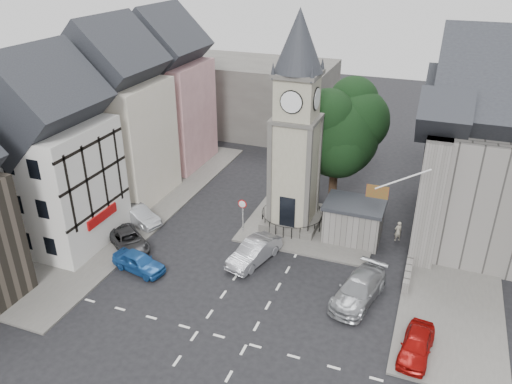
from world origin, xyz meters
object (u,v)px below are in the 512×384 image
at_px(stone_shelter, 353,221).
at_px(car_east_red, 417,345).
at_px(pedestrian, 398,231).
at_px(car_west_blue, 139,262).
at_px(clock_tower, 296,127).

bearing_deg(stone_shelter, car_east_red, -62.45).
relative_size(stone_shelter, pedestrian, 2.68).
xyz_separation_m(stone_shelter, car_west_blue, (-12.70, -9.10, -0.88)).
relative_size(clock_tower, car_west_blue, 4.16).
height_order(clock_tower, stone_shelter, clock_tower).
distance_m(stone_shelter, car_west_blue, 15.65).
relative_size(stone_shelter, car_west_blue, 1.10).
distance_m(car_west_blue, pedestrian, 18.83).
bearing_deg(car_west_blue, pedestrian, -46.33).
xyz_separation_m(car_west_blue, pedestrian, (15.90, 10.08, 0.14)).
height_order(clock_tower, car_east_red, clock_tower).
bearing_deg(car_east_red, clock_tower, 139.21).
height_order(car_east_red, pedestrian, pedestrian).
height_order(clock_tower, car_west_blue, clock_tower).
xyz_separation_m(stone_shelter, pedestrian, (3.20, 0.99, -0.75)).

